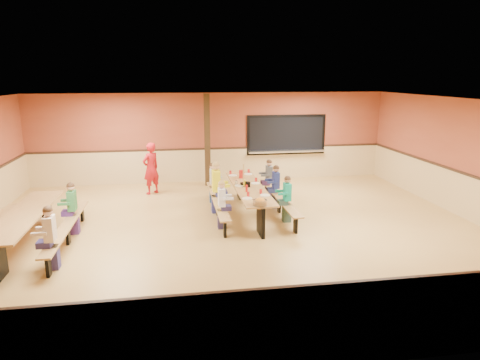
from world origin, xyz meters
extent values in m
plane|color=#A1783D|center=(0.00, 0.00, 0.00)|extent=(12.00, 12.00, 0.00)
cube|color=brown|center=(0.00, 5.00, 1.50)|extent=(12.00, 0.04, 3.00)
cube|color=brown|center=(0.00, -5.00, 1.50)|extent=(12.00, 0.04, 3.00)
cube|color=brown|center=(6.00, 0.00, 1.50)|extent=(0.04, 10.00, 3.00)
cube|color=white|center=(0.00, 0.00, 3.00)|extent=(12.00, 10.00, 0.04)
cube|color=black|center=(2.60, 4.97, 1.55)|extent=(2.60, 0.06, 1.20)
cube|color=silver|center=(2.60, 4.88, 0.98)|extent=(2.70, 0.28, 0.06)
cube|color=black|center=(-0.20, 4.40, 1.50)|extent=(0.18, 0.18, 3.00)
cube|color=#A37840|center=(0.60, 1.21, 0.72)|extent=(0.75, 3.60, 0.04)
cube|color=black|center=(0.60, -0.34, 0.35)|extent=(0.08, 0.60, 0.70)
cube|color=black|center=(0.60, 2.76, 0.35)|extent=(0.08, 0.60, 0.70)
cube|color=#A37840|center=(-0.22, 1.21, 0.43)|extent=(0.26, 3.60, 0.04)
cube|color=black|center=(-0.22, 1.21, 0.21)|extent=(0.06, 0.18, 0.41)
cube|color=#A37840|center=(1.43, 1.21, 0.43)|extent=(0.26, 3.60, 0.04)
cube|color=black|center=(1.43, 1.21, 0.21)|extent=(0.06, 0.18, 0.41)
cube|color=#A37840|center=(-4.45, -0.23, 0.72)|extent=(0.75, 3.60, 0.04)
cube|color=black|center=(-4.45, 1.32, 0.35)|extent=(0.08, 0.60, 0.70)
cube|color=#A37840|center=(-3.63, -0.23, 0.43)|extent=(0.26, 3.60, 0.04)
cube|color=black|center=(-3.63, -0.23, 0.21)|extent=(0.06, 0.18, 0.41)
imported|color=#B1141A|center=(-2.00, 3.63, 0.79)|extent=(0.69, 0.67, 1.59)
cylinder|color=#B31C17|center=(0.57, 2.19, 0.85)|extent=(0.16, 0.16, 0.22)
cube|color=black|center=(0.57, 1.19, 0.80)|extent=(0.10, 0.14, 0.13)
cylinder|color=yellow|center=(0.49, 1.25, 0.82)|extent=(0.06, 0.06, 0.17)
cylinder|color=#B2140F|center=(0.46, 0.72, 0.82)|extent=(0.06, 0.06, 0.17)
cube|color=black|center=(0.49, 1.39, 0.77)|extent=(0.16, 0.16, 0.06)
cube|color=#A37840|center=(0.49, 1.39, 1.05)|extent=(0.02, 0.09, 0.50)
camera|label=1|loc=(-1.32, -9.38, 3.56)|focal=32.00mm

